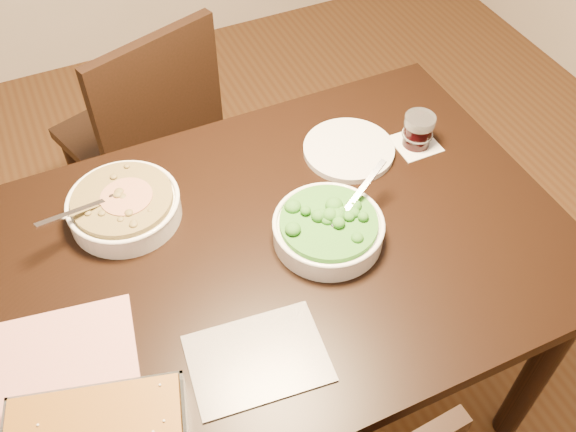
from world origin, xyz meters
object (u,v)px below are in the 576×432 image
(table, at_px, (259,277))
(dinner_plate, at_px, (349,150))
(wine_tumbler, at_px, (418,130))
(stew_bowl, at_px, (124,206))
(chair_far, at_px, (147,131))
(broccoli_bowl, at_px, (328,228))

(table, distance_m, dinner_plate, 0.40)
(table, distance_m, wine_tumbler, 0.55)
(stew_bowl, bearing_deg, wine_tumbler, -5.41)
(table, xyz_separation_m, dinner_plate, (0.33, 0.20, 0.10))
(stew_bowl, xyz_separation_m, wine_tumbler, (0.74, -0.07, 0.01))
(wine_tumbler, xyz_separation_m, chair_far, (-0.57, 0.63, -0.30))
(broccoli_bowl, distance_m, chair_far, 0.89)
(dinner_plate, distance_m, chair_far, 0.75)
(stew_bowl, distance_m, chair_far, 0.65)
(table, relative_size, chair_far, 1.57)
(table, height_order, stew_bowl, stew_bowl)
(wine_tumbler, height_order, dinner_plate, wine_tumbler)
(wine_tumbler, distance_m, chair_far, 0.90)
(broccoli_bowl, bearing_deg, stew_bowl, 147.12)
(stew_bowl, relative_size, dinner_plate, 1.21)
(wine_tumbler, relative_size, chair_far, 0.10)
(chair_far, bearing_deg, stew_bowl, 54.55)
(broccoli_bowl, bearing_deg, table, 168.89)
(wine_tumbler, bearing_deg, stew_bowl, 174.59)
(stew_bowl, bearing_deg, chair_far, 72.90)
(broccoli_bowl, relative_size, wine_tumbler, 3.08)
(stew_bowl, xyz_separation_m, dinner_plate, (0.57, -0.02, -0.03))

